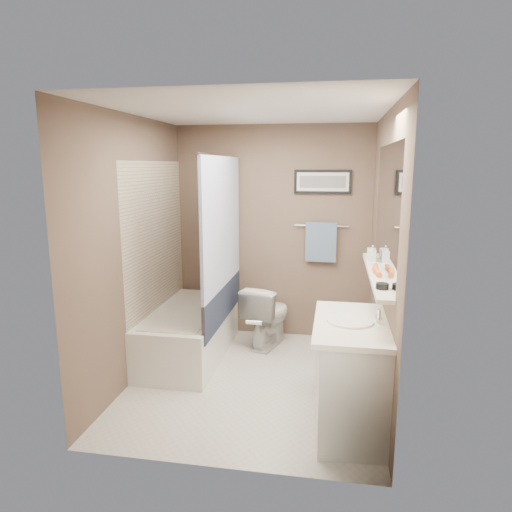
% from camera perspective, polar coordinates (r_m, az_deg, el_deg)
% --- Properties ---
extents(ground, '(2.50, 2.50, 0.00)m').
position_cam_1_polar(ground, '(4.37, -0.35, -15.35)').
color(ground, beige).
rests_on(ground, ground).
extents(ceiling, '(2.20, 2.50, 0.04)m').
position_cam_1_polar(ceiling, '(3.93, -0.39, 17.44)').
color(ceiling, silver).
rests_on(ceiling, wall_back).
extents(wall_back, '(2.20, 0.04, 2.40)m').
position_cam_1_polar(wall_back, '(5.18, 2.05, 2.86)').
color(wall_back, brown).
rests_on(wall_back, ground).
extents(wall_front, '(2.20, 0.04, 2.40)m').
position_cam_1_polar(wall_front, '(2.81, -4.84, -4.46)').
color(wall_front, brown).
rests_on(wall_front, ground).
extents(wall_left, '(0.04, 2.50, 2.40)m').
position_cam_1_polar(wall_left, '(4.30, -14.68, 0.75)').
color(wall_left, brown).
rests_on(wall_left, ground).
extents(wall_right, '(0.04, 2.50, 2.40)m').
position_cam_1_polar(wall_right, '(3.94, 15.29, -0.24)').
color(wall_right, brown).
rests_on(wall_right, ground).
extents(tile_surround, '(0.02, 1.55, 2.00)m').
position_cam_1_polar(tile_surround, '(4.79, -12.24, -0.51)').
color(tile_surround, beige).
rests_on(tile_surround, wall_left).
extents(curtain_rod, '(0.02, 1.55, 0.02)m').
position_cam_1_polar(curtain_rod, '(4.48, -4.38, 12.42)').
color(curtain_rod, silver).
rests_on(curtain_rod, wall_left).
extents(curtain_upper, '(0.03, 1.45, 1.28)m').
position_cam_1_polar(curtain_upper, '(4.51, -4.26, 4.15)').
color(curtain_upper, white).
rests_on(curtain_upper, curtain_rod).
extents(curtain_lower, '(0.03, 1.45, 0.36)m').
position_cam_1_polar(curtain_lower, '(4.69, -4.11, -5.85)').
color(curtain_lower, '#222B40').
rests_on(curtain_lower, curtain_rod).
extents(mirror, '(0.02, 1.60, 1.00)m').
position_cam_1_polar(mirror, '(3.73, 15.99, 5.63)').
color(mirror, silver).
rests_on(mirror, wall_right).
extents(shelf, '(0.12, 1.60, 0.03)m').
position_cam_1_polar(shelf, '(3.81, 14.74, -2.14)').
color(shelf, silver).
rests_on(shelf, wall_right).
extents(towel_bar, '(0.60, 0.02, 0.02)m').
position_cam_1_polar(towel_bar, '(5.10, 8.18, 3.76)').
color(towel_bar, silver).
rests_on(towel_bar, wall_back).
extents(towel, '(0.34, 0.05, 0.44)m').
position_cam_1_polar(towel, '(5.11, 8.11, 1.73)').
color(towel, '#86A5C2').
rests_on(towel, towel_bar).
extents(art_frame, '(0.62, 0.02, 0.26)m').
position_cam_1_polar(art_frame, '(5.08, 8.34, 9.16)').
color(art_frame, black).
rests_on(art_frame, wall_back).
extents(art_mat, '(0.56, 0.00, 0.20)m').
position_cam_1_polar(art_mat, '(5.07, 8.33, 9.16)').
color(art_mat, white).
rests_on(art_mat, art_frame).
extents(art_image, '(0.50, 0.00, 0.13)m').
position_cam_1_polar(art_image, '(5.06, 8.33, 9.15)').
color(art_image, '#595959').
rests_on(art_image, art_mat).
extents(door, '(0.80, 0.02, 2.00)m').
position_cam_1_polar(door, '(2.78, 6.35, -9.02)').
color(door, silver).
rests_on(door, wall_front).
extents(door_handle, '(0.10, 0.02, 0.02)m').
position_cam_1_polar(door_handle, '(2.86, -0.26, -8.32)').
color(door_handle, silver).
rests_on(door_handle, door).
extents(bathtub, '(0.70, 1.50, 0.50)m').
position_cam_1_polar(bathtub, '(4.85, -8.26, -9.48)').
color(bathtub, white).
rests_on(bathtub, ground).
extents(tub_rim, '(0.56, 1.36, 0.02)m').
position_cam_1_polar(tub_rim, '(4.76, -8.35, -6.67)').
color(tub_rim, beige).
rests_on(tub_rim, bathtub).
extents(toilet, '(0.56, 0.75, 0.69)m').
position_cam_1_polar(toilet, '(5.06, 1.49, -7.34)').
color(toilet, silver).
rests_on(toilet, ground).
extents(vanity, '(0.56, 0.93, 0.80)m').
position_cam_1_polar(vanity, '(3.60, 11.74, -14.67)').
color(vanity, silver).
rests_on(vanity, ground).
extents(countertop, '(0.54, 0.96, 0.04)m').
position_cam_1_polar(countertop, '(3.43, 11.85, -8.34)').
color(countertop, white).
rests_on(countertop, vanity).
extents(sink_basin, '(0.34, 0.34, 0.01)m').
position_cam_1_polar(sink_basin, '(3.42, 11.70, -7.90)').
color(sink_basin, white).
rests_on(sink_basin, countertop).
extents(faucet_spout, '(0.02, 0.02, 0.10)m').
position_cam_1_polar(faucet_spout, '(3.43, 15.10, -7.32)').
color(faucet_spout, silver).
rests_on(faucet_spout, countertop).
extents(faucet_knob, '(0.05, 0.05, 0.05)m').
position_cam_1_polar(faucet_knob, '(3.53, 14.94, -7.11)').
color(faucet_knob, silver).
rests_on(faucet_knob, countertop).
extents(candle_bowl_near, '(0.09, 0.09, 0.04)m').
position_cam_1_polar(candle_bowl_near, '(3.29, 15.51, -3.65)').
color(candle_bowl_near, black).
rests_on(candle_bowl_near, shelf).
extents(hair_brush_front, '(0.06, 0.22, 0.04)m').
position_cam_1_polar(hair_brush_front, '(3.70, 14.89, -1.93)').
color(hair_brush_front, orange).
rests_on(hair_brush_front, shelf).
extents(hair_brush_back, '(0.06, 0.22, 0.04)m').
position_cam_1_polar(hair_brush_back, '(3.83, 14.74, -1.50)').
color(hair_brush_back, '#D05C1D').
rests_on(hair_brush_back, shelf).
extents(pink_comb, '(0.04, 0.16, 0.01)m').
position_cam_1_polar(pink_comb, '(4.01, 14.52, -1.18)').
color(pink_comb, pink).
rests_on(pink_comb, shelf).
extents(glass_jar, '(0.08, 0.08, 0.10)m').
position_cam_1_polar(glass_jar, '(4.30, 14.23, 0.31)').
color(glass_jar, white).
rests_on(glass_jar, shelf).
extents(soap_bottle, '(0.07, 0.07, 0.15)m').
position_cam_1_polar(soap_bottle, '(4.18, 14.36, 0.31)').
color(soap_bottle, '#999999').
rests_on(soap_bottle, shelf).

